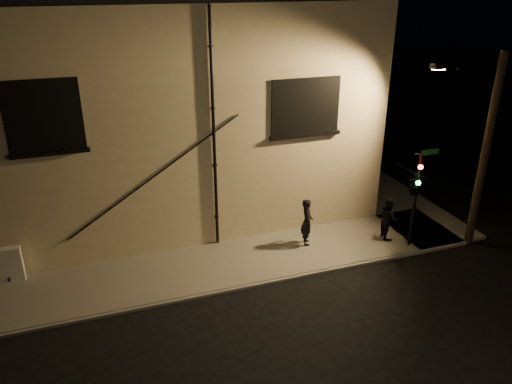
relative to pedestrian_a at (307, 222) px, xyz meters
name	(u,v)px	position (x,y,z in m)	size (l,w,h in m)	color
ground	(293,278)	(-1.29, -1.80, -1.01)	(90.00, 90.00, 0.00)	black
sidewalk	(279,216)	(-0.06, 2.59, -0.95)	(21.00, 16.00, 0.12)	slate
building	(151,96)	(-4.29, 7.20, 3.39)	(16.20, 12.23, 8.80)	beige
pedestrian_a	(307,222)	(0.00, 0.00, 0.00)	(0.65, 0.43, 1.78)	black
pedestrian_b	(388,218)	(3.08, -0.56, -0.08)	(0.79, 0.61, 1.62)	black
traffic_signal	(414,185)	(3.36, -1.44, 1.57)	(1.20, 2.13, 3.65)	black
streetlamp_pole	(483,148)	(5.80, -1.70, 2.74)	(2.02, 1.39, 7.05)	black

